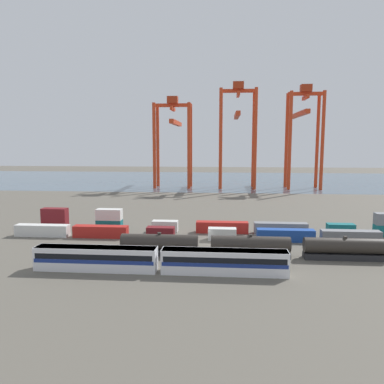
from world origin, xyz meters
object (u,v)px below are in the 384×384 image
(passenger_train, at_px, (159,259))
(gantry_crane_east, at_px, (303,126))
(gantry_crane_central, at_px, (238,126))
(freight_tank_row, at_px, (345,248))
(shipping_container_13, at_px, (281,228))
(gantry_crane_west, at_px, (174,132))

(passenger_train, xyz_separation_m, gantry_crane_east, (46.59, 120.13, 26.43))
(gantry_crane_central, xyz_separation_m, gantry_crane_east, (30.00, 1.27, -0.29))
(passenger_train, distance_m, gantry_crane_central, 122.95)
(freight_tank_row, bearing_deg, passenger_train, -163.79)
(shipping_container_13, height_order, gantry_crane_central, gantry_crane_central)
(gantry_crane_west, bearing_deg, gantry_crane_central, -0.88)
(gantry_crane_central, bearing_deg, gantry_crane_west, 179.12)
(gantry_crane_west, bearing_deg, shipping_container_13, -68.02)
(shipping_container_13, xyz_separation_m, gantry_crane_west, (-36.96, 91.58, 24.46))
(gantry_crane_east, bearing_deg, freight_tank_row, -97.42)
(passenger_train, bearing_deg, gantry_crane_west, 96.41)
(shipping_container_13, xyz_separation_m, gantry_crane_east, (23.04, 92.39, 27.27))
(passenger_train, relative_size, shipping_container_13, 3.41)
(shipping_container_13, distance_m, gantry_crane_central, 95.45)
(freight_tank_row, xyz_separation_m, shipping_container_13, (-8.62, 18.39, -0.69))
(passenger_train, xyz_separation_m, gantry_crane_west, (-13.41, 119.32, 23.61))
(gantry_crane_central, relative_size, gantry_crane_east, 1.03)
(gantry_crane_east, bearing_deg, gantry_crane_west, -179.23)
(shipping_container_13, distance_m, gantry_crane_east, 99.05)
(gantry_crane_central, height_order, gantry_crane_east, gantry_crane_central)
(freight_tank_row, xyz_separation_m, gantry_crane_east, (14.42, 110.78, 26.58))
(shipping_container_13, bearing_deg, gantry_crane_west, 111.98)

